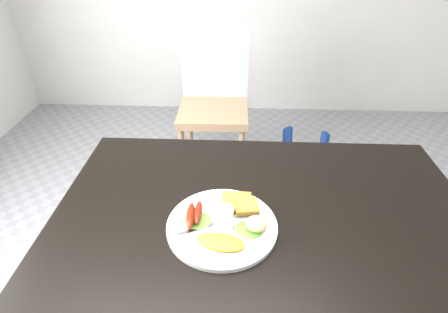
% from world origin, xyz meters
% --- Properties ---
extents(dining_table, '(1.20, 0.80, 0.04)m').
position_xyz_m(dining_table, '(0.00, 0.00, 0.73)').
color(dining_table, black).
rests_on(dining_table, ground).
extents(dining_chair, '(0.43, 0.43, 0.05)m').
position_xyz_m(dining_chair, '(-0.24, 1.24, 0.45)').
color(dining_chair, '#A27D59').
rests_on(dining_chair, ground).
extents(person, '(0.53, 0.38, 1.38)m').
position_xyz_m(person, '(0.31, 0.72, 0.69)').
color(person, navy).
rests_on(person, ground).
extents(plate, '(0.30, 0.30, 0.01)m').
position_xyz_m(plate, '(-0.12, -0.06, 0.76)').
color(plate, white).
rests_on(plate, dining_table).
extents(lettuce_left, '(0.09, 0.08, 0.01)m').
position_xyz_m(lettuce_left, '(-0.18, -0.05, 0.77)').
color(lettuce_left, '#4F9F1E').
rests_on(lettuce_left, plate).
extents(lettuce_right, '(0.08, 0.07, 0.01)m').
position_xyz_m(lettuce_right, '(-0.04, -0.08, 0.77)').
color(lettuce_right, '#35912A').
rests_on(lettuce_right, plate).
extents(omelette, '(0.13, 0.08, 0.02)m').
position_xyz_m(omelette, '(-0.12, -0.13, 0.77)').
color(omelette, yellow).
rests_on(omelette, plate).
extents(sausage_a, '(0.03, 0.10, 0.02)m').
position_xyz_m(sausage_a, '(-0.20, -0.05, 0.78)').
color(sausage_a, maroon).
rests_on(sausage_a, lettuce_left).
extents(sausage_b, '(0.02, 0.09, 0.02)m').
position_xyz_m(sausage_b, '(-0.18, -0.04, 0.78)').
color(sausage_b, maroon).
rests_on(sausage_b, lettuce_left).
extents(ramekin, '(0.07, 0.07, 0.03)m').
position_xyz_m(ramekin, '(-0.11, -0.04, 0.78)').
color(ramekin, white).
rests_on(ramekin, plate).
extents(toast_a, '(0.09, 0.09, 0.01)m').
position_xyz_m(toast_a, '(-0.08, 0.03, 0.77)').
color(toast_a, '#984A20').
rests_on(toast_a, plate).
extents(toast_b, '(0.07, 0.07, 0.01)m').
position_xyz_m(toast_b, '(-0.05, -0.00, 0.78)').
color(toast_b, olive).
rests_on(toast_b, toast_a).
extents(potato_salad, '(0.06, 0.06, 0.03)m').
position_xyz_m(potato_salad, '(-0.03, -0.07, 0.79)').
color(potato_salad, '#C9B786').
rests_on(potato_salad, lettuce_right).
extents(fork, '(0.14, 0.07, 0.00)m').
position_xyz_m(fork, '(-0.16, -0.07, 0.76)').
color(fork, '#ADAFB7').
rests_on(fork, plate).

